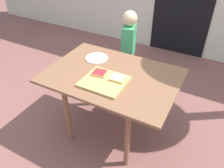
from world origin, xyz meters
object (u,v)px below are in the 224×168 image
dining_table (112,82)px  child_left (128,46)px  cutting_board (104,81)px  plate_white_left (96,58)px  pizza_slice_far_left (99,73)px  pizza_slice_far_right (118,78)px

dining_table → child_left: bearing=104.4°
cutting_board → dining_table: bearing=89.0°
plate_white_left → child_left: 0.64m
cutting_board → plate_white_left: bearing=130.4°
dining_table → pizza_slice_far_left: bearing=-143.0°
dining_table → pizza_slice_far_right: pizza_slice_far_right is taller
pizza_slice_far_left → child_left: 0.90m
dining_table → pizza_slice_far_left: 0.16m
child_left → plate_white_left: bearing=-96.3°
plate_white_left → child_left: bearing=83.7°
dining_table → cutting_board: cutting_board is taller
pizza_slice_far_left → child_left: bearing=97.6°
dining_table → plate_white_left: 0.34m
cutting_board → pizza_slice_far_left: 0.12m
pizza_slice_far_left → pizza_slice_far_right: (0.18, 0.00, 0.00)m
dining_table → child_left: 0.83m
child_left → pizza_slice_far_left: bearing=-82.4°
dining_table → plate_white_left: plate_white_left is taller
pizza_slice_far_left → plate_white_left: pizza_slice_far_left is taller
pizza_slice_far_right → dining_table: bearing=144.6°
cutting_board → child_left: 0.98m
dining_table → cutting_board: 0.17m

